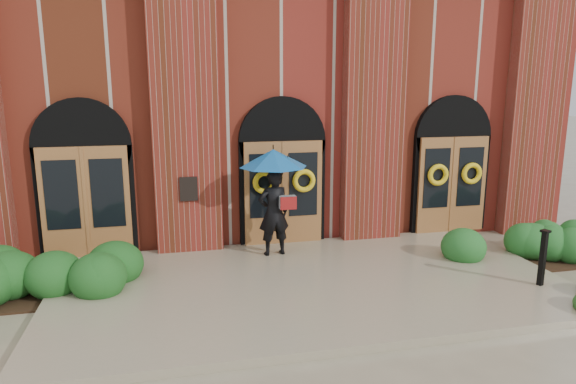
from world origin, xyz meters
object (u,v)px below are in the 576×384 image
object	(u,v)px
man_with_umbrella	(274,182)
metal_post	(543,256)
hedge_wall_left	(34,275)
hedge_wall_right	(528,246)

from	to	relation	value
man_with_umbrella	metal_post	bearing A→B (deg)	140.73
metal_post	hedge_wall_left	distance (m)	9.75
metal_post	hedge_wall_right	size ratio (longest dim) A/B	0.37
hedge_wall_left	metal_post	bearing A→B (deg)	-11.73
metal_post	hedge_wall_left	world-z (taller)	metal_post
man_with_umbrella	metal_post	xyz separation A→B (m)	(4.69, -2.96, -1.11)
metal_post	man_with_umbrella	bearing A→B (deg)	147.77
man_with_umbrella	hedge_wall_left	xyz separation A→B (m)	(-4.85, -0.97, -1.42)
man_with_umbrella	hedge_wall_right	xyz separation A→B (m)	(5.60, -1.40, -1.46)
man_with_umbrella	hedge_wall_right	distance (m)	5.95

